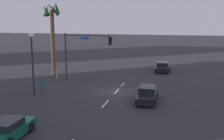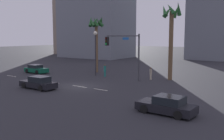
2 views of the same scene
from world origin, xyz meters
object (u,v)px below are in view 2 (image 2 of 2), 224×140
object	(u,v)px
car_3	(39,83)
streetlamp	(95,45)
car_1	(167,105)
palm_tree_0	(96,30)
pedestrian_1	(105,70)
car_2	(36,69)
traffic_signal	(128,49)
pedestrian_0	(151,73)
building_2	(83,24)
building_0	(218,11)
palm_tree_1	(171,28)
building_1	(96,11)

from	to	relation	value
car_3	streetlamp	distance (m)	11.82
car_1	palm_tree_0	xyz separation A→B (m)	(-18.83, 14.49, 5.90)
pedestrian_1	palm_tree_0	world-z (taller)	palm_tree_0
car_2	traffic_signal	bearing A→B (deg)	3.59
pedestrian_0	building_2	world-z (taller)	building_2
pedestrian_0	streetlamp	bearing A→B (deg)	-169.88
car_2	building_2	distance (m)	45.24
building_2	building_0	bearing A→B (deg)	9.59
palm_tree_0	building_0	size ratio (longest dim) A/B	0.37
car_1	pedestrian_1	xyz separation A→B (m)	(-14.83, 11.52, 0.29)
car_1	building_0	size ratio (longest dim) A/B	0.18
traffic_signal	building_2	size ratio (longest dim) A/B	0.33
pedestrian_1	building_2	distance (m)	49.40
pedestrian_0	building_0	distance (m)	41.25
pedestrian_0	palm_tree_1	distance (m)	6.31
traffic_signal	pedestrian_0	distance (m)	5.18
traffic_signal	streetlamp	bearing A→B (deg)	161.19
traffic_signal	streetlamp	distance (m)	7.55
car_1	traffic_signal	bearing A→B (deg)	135.91
car_1	streetlamp	distance (m)	20.53
car_3	streetlamp	xyz separation A→B (m)	(-1.26, 11.12, 3.80)
car_3	pedestrian_0	distance (m)	14.35
car_1	traffic_signal	distance (m)	13.55
streetlamp	pedestrian_0	distance (m)	9.03
car_3	car_2	bearing A→B (deg)	143.41
building_0	building_2	distance (m)	39.68
car_1	traffic_signal	size ratio (longest dim) A/B	0.70
streetlamp	building_1	size ratio (longest dim) A/B	0.26
car_1	car_2	distance (m)	26.86
car_2	building_0	xyz separation A→B (m)	(14.51, 44.59, 11.21)
car_1	building_1	xyz separation A→B (m)	(-38.33, 37.82, 11.48)
car_1	building_0	world-z (taller)	building_0
palm_tree_1	building_2	xyz separation A→B (m)	(-43.65, 30.74, 2.77)
car_2	palm_tree_0	bearing A→B (deg)	43.33
car_2	streetlamp	size ratio (longest dim) A/B	0.62
car_1	building_1	world-z (taller)	building_1
palm_tree_1	streetlamp	bearing A→B (deg)	-164.23
building_2	palm_tree_1	bearing A→B (deg)	-36.50
car_2	palm_tree_1	size ratio (longest dim) A/B	0.39
pedestrian_1	building_1	bearing A→B (deg)	131.80
car_1	palm_tree_1	bearing A→B (deg)	113.73
car_3	building_1	bearing A→B (deg)	121.65
traffic_signal	building_0	size ratio (longest dim) A/B	0.26
car_2	traffic_signal	size ratio (longest dim) A/B	0.63
car_1	pedestrian_0	distance (m)	15.46
pedestrian_1	building_0	distance (m)	42.74
palm_tree_1	building_0	bearing A→B (deg)	97.09
palm_tree_0	building_1	size ratio (longest dim) A/B	0.36
car_3	palm_tree_0	xyz separation A→B (m)	(-3.55, 14.07, 5.89)
car_3	pedestrian_0	xyz separation A→B (m)	(6.91, 12.58, 0.23)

